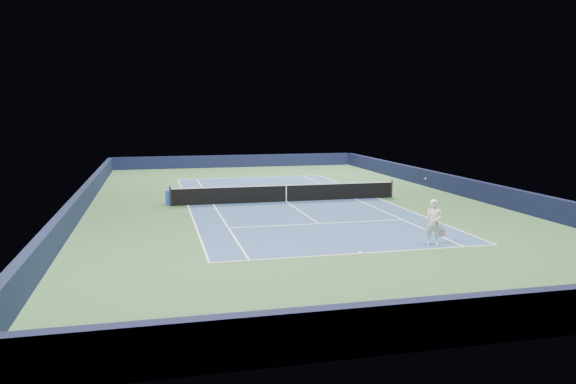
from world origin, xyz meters
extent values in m
plane|color=#2E502C|center=(0.00, 0.00, 0.00)|extent=(40.00, 40.00, 0.00)
cube|color=black|center=(0.00, 19.82, 0.55)|extent=(22.00, 0.35, 1.10)
cube|color=black|center=(0.00, -19.82, 0.55)|extent=(22.00, 0.35, 1.10)
cube|color=black|center=(10.82, 0.00, 0.55)|extent=(0.35, 40.00, 1.10)
cube|color=#101832|center=(-10.82, 0.00, 0.55)|extent=(0.35, 40.00, 1.10)
cube|color=navy|center=(0.00, 0.00, 0.00)|extent=(10.97, 23.77, 0.01)
cube|color=white|center=(0.00, 11.88, 0.01)|extent=(10.97, 0.08, 0.00)
cube|color=white|center=(0.00, -11.88, 0.01)|extent=(10.97, 0.08, 0.00)
cube|color=white|center=(5.49, 0.00, 0.01)|extent=(0.08, 23.77, 0.00)
cube|color=white|center=(-5.49, 0.00, 0.01)|extent=(0.08, 23.77, 0.00)
cube|color=white|center=(4.12, 0.00, 0.01)|extent=(0.08, 23.77, 0.00)
cube|color=white|center=(-4.12, 0.00, 0.01)|extent=(0.08, 23.77, 0.00)
cube|color=white|center=(0.00, 6.40, 0.01)|extent=(8.23, 0.08, 0.00)
cube|color=white|center=(0.00, -6.40, 0.01)|extent=(8.23, 0.08, 0.00)
cube|color=white|center=(0.00, 0.00, 0.01)|extent=(0.08, 12.80, 0.00)
cube|color=white|center=(0.00, 11.73, 0.01)|extent=(0.08, 0.30, 0.00)
cube|color=white|center=(0.00, -11.73, 0.01)|extent=(0.08, 0.30, 0.00)
cylinder|color=black|center=(-6.40, 0.00, 0.54)|extent=(0.10, 0.10, 1.07)
cylinder|color=black|center=(6.40, 0.00, 0.54)|extent=(0.10, 0.10, 1.07)
cube|color=black|center=(0.00, 0.00, 0.46)|extent=(12.80, 0.03, 0.91)
cube|color=white|center=(0.00, 0.00, 0.94)|extent=(12.80, 0.04, 0.06)
cube|color=white|center=(0.00, 0.00, 0.46)|extent=(0.05, 0.04, 0.91)
cube|color=blue|center=(-6.40, 0.59, 0.40)|extent=(0.49, 0.45, 0.79)
cube|color=silver|center=(-6.11, 0.59, 0.45)|extent=(0.04, 0.35, 0.35)
imported|color=white|center=(3.14, -11.27, 0.88)|extent=(0.75, 0.62, 1.75)
cylinder|color=#C6809A|center=(3.46, -11.32, 0.70)|extent=(0.03, 0.03, 0.29)
cylinder|color=black|center=(3.46, -11.32, 0.46)|extent=(0.29, 0.02, 0.29)
cylinder|color=pink|center=(3.46, -11.32, 0.46)|extent=(0.31, 0.03, 0.31)
sphere|color=#B9D42C|center=(3.24, -10.27, 2.44)|extent=(0.07, 0.07, 0.07)
camera|label=1|loc=(-7.18, -30.40, 5.12)|focal=35.00mm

